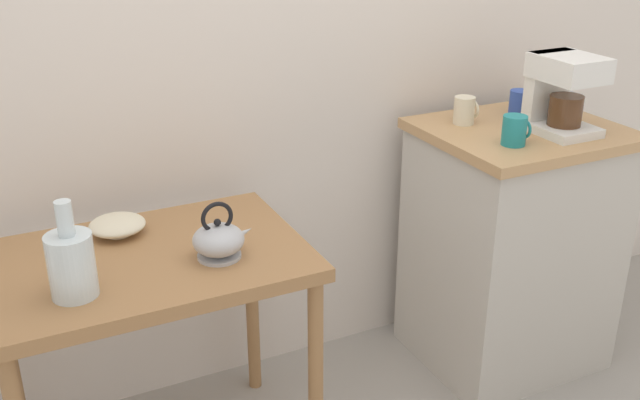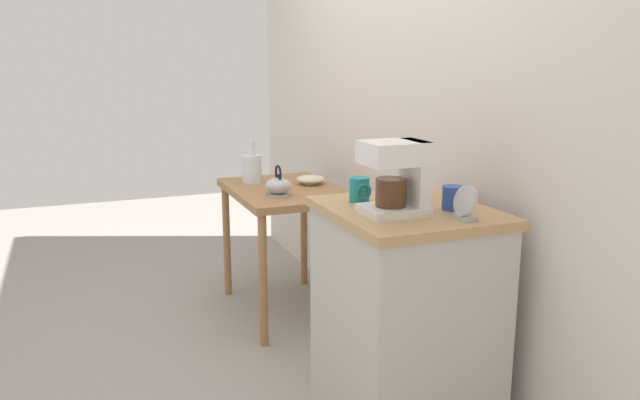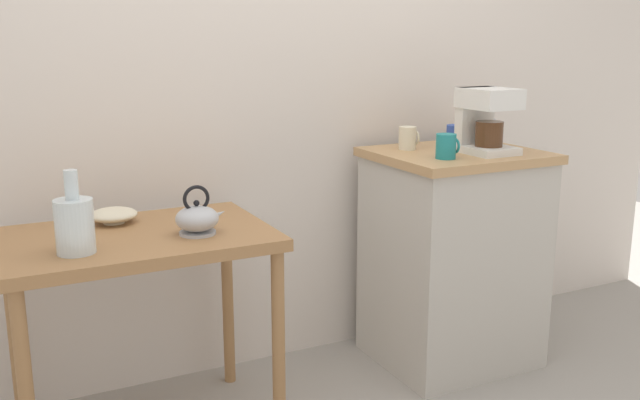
{
  "view_description": "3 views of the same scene",
  "coord_description": "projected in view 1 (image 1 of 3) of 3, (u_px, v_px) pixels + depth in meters",
  "views": [
    {
      "loc": [
        -0.92,
        -1.85,
        1.67
      ],
      "look_at": [
        -0.04,
        -0.05,
        0.81
      ],
      "focal_mm": 41.06,
      "sensor_mm": 36.0,
      "label": 1
    },
    {
      "loc": [
        2.77,
        -1.15,
        1.46
      ],
      "look_at": [
        0.16,
        -0.11,
        0.82
      ],
      "focal_mm": 35.65,
      "sensor_mm": 36.0,
      "label": 2
    },
    {
      "loc": [
        -1.02,
        -2.3,
        1.37
      ],
      "look_at": [
        0.08,
        -0.1,
        0.8
      ],
      "focal_mm": 39.43,
      "sensor_mm": 36.0,
      "label": 3
    }
  ],
  "objects": [
    {
      "name": "wooden_table",
      "position": [
        150.0,
        286.0,
        2.04
      ],
      "size": [
        0.86,
        0.59,
        0.74
      ],
      "color": "#9E7044",
      "rests_on": "ground_plane"
    },
    {
      "name": "coffee_maker",
      "position": [
        561.0,
        90.0,
        2.41
      ],
      "size": [
        0.18,
        0.22,
        0.26
      ],
      "color": "white",
      "rests_on": "kitchen_counter"
    },
    {
      "name": "glass_carafe_vase",
      "position": [
        71.0,
        263.0,
        1.77
      ],
      "size": [
        0.11,
        0.11,
        0.25
      ],
      "color": "silver",
      "rests_on": "wooden_table"
    },
    {
      "name": "bowl_stoneware",
      "position": [
        117.0,
        225.0,
        2.11
      ],
      "size": [
        0.16,
        0.16,
        0.05
      ],
      "color": "beige",
      "rests_on": "wooden_table"
    },
    {
      "name": "mug_small_cream",
      "position": [
        465.0,
        110.0,
        2.52
      ],
      "size": [
        0.08,
        0.07,
        0.1
      ],
      "color": "beige",
      "rests_on": "kitchen_counter"
    },
    {
      "name": "mug_dark_teal",
      "position": [
        515.0,
        130.0,
        2.31
      ],
      "size": [
        0.08,
        0.08,
        0.1
      ],
      "color": "teal",
      "rests_on": "kitchen_counter"
    },
    {
      "name": "teakettle",
      "position": [
        219.0,
        240.0,
        1.98
      ],
      "size": [
        0.17,
        0.14,
        0.16
      ],
      "color": "#B2B5BA",
      "rests_on": "wooden_table"
    },
    {
      "name": "kitchen_counter",
      "position": [
        510.0,
        246.0,
        2.68
      ],
      "size": [
        0.65,
        0.57,
        0.91
      ],
      "color": "#BCB7AD",
      "rests_on": "ground_plane"
    },
    {
      "name": "table_clock",
      "position": [
        560.0,
        98.0,
        2.64
      ],
      "size": [
        0.11,
        0.05,
        0.12
      ],
      "color": "#B2B5BA",
      "rests_on": "kitchen_counter"
    },
    {
      "name": "mug_blue",
      "position": [
        521.0,
        102.0,
        2.63
      ],
      "size": [
        0.08,
        0.08,
        0.09
      ],
      "color": "#2D4CAD",
      "rests_on": "kitchen_counter"
    }
  ]
}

